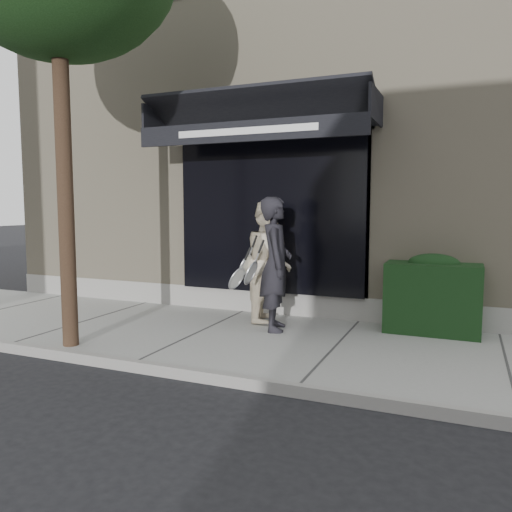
% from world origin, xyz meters
% --- Properties ---
extents(ground, '(80.00, 80.00, 0.00)m').
position_xyz_m(ground, '(0.00, 0.00, 0.00)').
color(ground, black).
rests_on(ground, ground).
extents(sidewalk, '(20.00, 3.00, 0.12)m').
position_xyz_m(sidewalk, '(0.00, 0.00, 0.06)').
color(sidewalk, gray).
rests_on(sidewalk, ground).
extents(curb, '(20.00, 0.10, 0.14)m').
position_xyz_m(curb, '(0.00, -1.55, 0.07)').
color(curb, gray).
rests_on(curb, ground).
extents(building_facade, '(14.30, 8.04, 5.64)m').
position_xyz_m(building_facade, '(-0.01, 4.96, 2.74)').
color(building_facade, tan).
rests_on(building_facade, ground).
extents(hedge, '(1.30, 0.70, 1.14)m').
position_xyz_m(hedge, '(1.10, 1.25, 0.66)').
color(hedge, black).
rests_on(hedge, sidewalk).
extents(pedestrian_front, '(0.93, 0.90, 1.94)m').
position_xyz_m(pedestrian_front, '(-1.03, 0.51, 1.09)').
color(pedestrian_front, black).
rests_on(pedestrian_front, sidewalk).
extents(pedestrian_back, '(0.91, 1.06, 1.89)m').
position_xyz_m(pedestrian_back, '(-1.33, 1.03, 1.07)').
color(pedestrian_back, beige).
rests_on(pedestrian_back, sidewalk).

